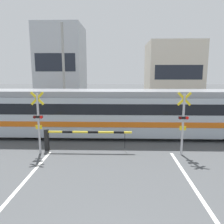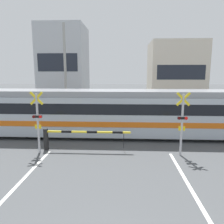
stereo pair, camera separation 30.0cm
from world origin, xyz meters
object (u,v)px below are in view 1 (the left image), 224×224
object	(u,v)px
commuter_train	(124,112)
crossing_barrier_near	(70,136)
crossing_signal_left	(38,120)
crossing_signal_right	(183,121)
pedestrian	(130,111)
crossing_barrier_far	(141,116)

from	to	relation	value
commuter_train	crossing_barrier_near	world-z (taller)	commuter_train
crossing_signal_left	crossing_signal_right	world-z (taller)	same
crossing_barrier_near	pedestrian	distance (m)	8.00
commuter_train	crossing_barrier_far	distance (m)	3.06
commuter_train	crossing_barrier_far	size ratio (longest dim) A/B	4.34
crossing_barrier_near	pedestrian	world-z (taller)	pedestrian
crossing_signal_left	crossing_barrier_near	bearing A→B (deg)	17.62
pedestrian	crossing_signal_right	bearing A→B (deg)	-74.04
crossing_signal_left	pedestrian	world-z (taller)	crossing_signal_left
pedestrian	crossing_signal_left	bearing A→B (deg)	-123.12
crossing_barrier_near	crossing_barrier_far	size ratio (longest dim) A/B	1.00
crossing_signal_right	pedestrian	xyz separation A→B (m)	(-2.19, 7.65, -0.86)
commuter_train	crossing_barrier_far	bearing A→B (deg)	62.75
crossing_barrier_far	crossing_signal_right	xyz separation A→B (m)	(1.47, -5.98, 0.94)
crossing_barrier_far	crossing_signal_right	distance (m)	6.23
crossing_signal_right	pedestrian	bearing A→B (deg)	105.96
commuter_train	pedestrian	xyz separation A→B (m)	(0.63, 4.30, -0.71)
crossing_signal_right	crossing_signal_left	bearing A→B (deg)	180.00
crossing_barrier_near	commuter_train	bearing A→B (deg)	45.00
pedestrian	crossing_barrier_far	bearing A→B (deg)	-66.77
crossing_signal_left	crossing_signal_right	xyz separation A→B (m)	(7.18, 0.00, 0.00)
crossing_barrier_far	crossing_signal_left	size ratio (longest dim) A/B	1.45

